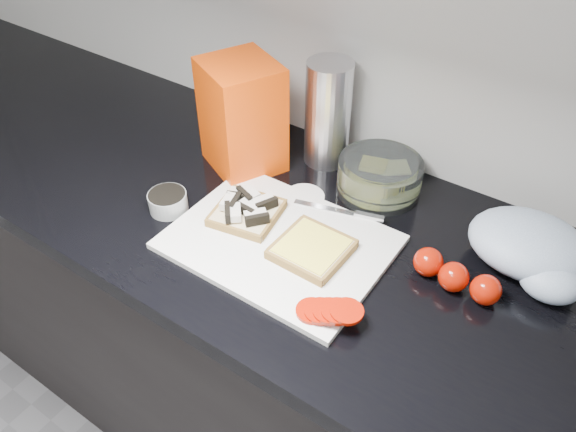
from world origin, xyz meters
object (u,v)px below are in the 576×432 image
object	(u,v)px
glass_bowl	(379,177)
bread_bag	(242,116)
cutting_board	(279,242)
steel_canister	(328,114)

from	to	relation	value
glass_bowl	bread_bag	bearing A→B (deg)	-164.84
bread_bag	glass_bowl	bearing A→B (deg)	40.55
cutting_board	bread_bag	distance (m)	0.30
cutting_board	bread_bag	xyz separation A→B (m)	(-0.22, 0.17, 0.11)
steel_canister	glass_bowl	bearing A→B (deg)	-13.25
cutting_board	glass_bowl	xyz separation A→B (m)	(0.08, 0.25, 0.03)
cutting_board	steel_canister	size ratio (longest dim) A/B	1.69
glass_bowl	bread_bag	distance (m)	0.32
glass_bowl	steel_canister	distance (m)	0.18
glass_bowl	steel_canister	xyz separation A→B (m)	(-0.15, 0.04, 0.08)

